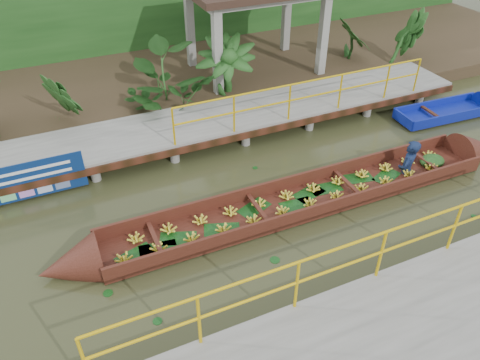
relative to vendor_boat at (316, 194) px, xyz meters
name	(u,v)px	position (x,y,z in m)	size (l,w,h in m)	color
ground	(256,212)	(-1.40, 0.20, -0.22)	(80.00, 80.00, 0.00)	#33361B
land_strip	(159,77)	(-1.40, 7.70, 0.01)	(30.00, 8.00, 0.45)	#35291A
far_dock	(202,124)	(-1.38, 3.63, 0.26)	(16.00, 2.06, 1.66)	slate
near_dock	(427,336)	(-0.40, -3.99, 0.08)	(18.00, 2.40, 1.73)	slate
foliage_backdrop	(134,4)	(-1.40, 10.20, 1.78)	(30.00, 0.80, 4.00)	#163B13
vendor_boat	(316,194)	(0.00, 0.00, 0.00)	(11.38, 1.27, 2.19)	#3A1910
moored_blue_boat	(466,108)	(6.42, 1.83, -0.07)	(3.50, 1.10, 0.82)	navy
blue_banner	(16,183)	(-6.11, 2.68, 0.34)	(2.98, 0.04, 0.93)	navy
tropical_plants	(215,68)	(-0.23, 5.50, 0.95)	(14.15, 1.15, 1.44)	#163B13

